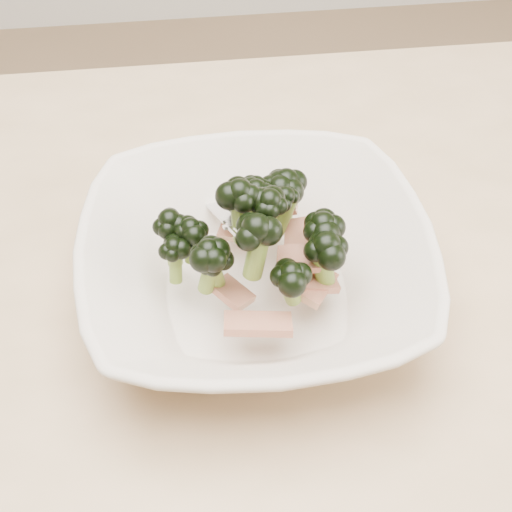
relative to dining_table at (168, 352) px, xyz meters
name	(u,v)px	position (x,y,z in m)	size (l,w,h in m)	color
dining_table	(168,352)	(0.00, 0.00, 0.00)	(1.20, 0.80, 0.75)	tan
broccoli_dish	(257,261)	(0.09, -0.02, 0.14)	(0.31, 0.31, 0.13)	beige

